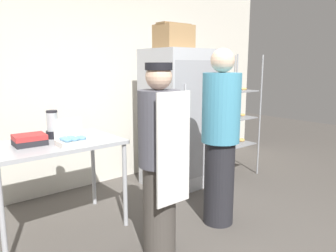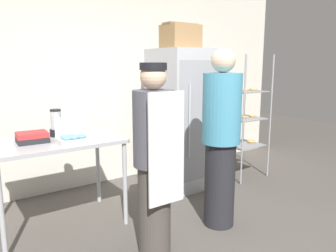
% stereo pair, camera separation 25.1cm
% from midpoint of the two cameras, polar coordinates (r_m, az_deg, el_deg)
% --- Properties ---
extents(back_wall, '(6.40, 0.12, 2.90)m').
position_cam_midpoint_polar(back_wall, '(4.52, -9.63, 8.47)').
color(back_wall, silver).
rests_on(back_wall, ground_plane).
extents(refrigerator, '(0.78, 0.75, 1.81)m').
position_cam_midpoint_polar(refrigerator, '(4.33, 4.59, 1.21)').
color(refrigerator, '#ADAFB5').
rests_on(refrigerator, ground_plane).
extents(baking_rack, '(0.58, 0.51, 1.75)m').
position_cam_midpoint_polar(baking_rack, '(4.83, 14.50, 1.40)').
color(baking_rack, '#93969B').
rests_on(baking_rack, ground_plane).
extents(prep_counter, '(1.21, 0.76, 0.89)m').
position_cam_midpoint_polar(prep_counter, '(3.32, -16.88, -3.95)').
color(prep_counter, '#ADAFB5').
rests_on(prep_counter, ground_plane).
extents(donut_box, '(0.27, 0.20, 0.24)m').
position_cam_midpoint_polar(donut_box, '(3.12, -14.11, -2.10)').
color(donut_box, silver).
rests_on(donut_box, prep_counter).
extents(blender_pitcher, '(0.13, 0.13, 0.28)m').
position_cam_midpoint_polar(blender_pitcher, '(3.46, -16.97, 0.29)').
color(blender_pitcher, black).
rests_on(blender_pitcher, prep_counter).
extents(binder_stack, '(0.28, 0.24, 0.10)m').
position_cam_midpoint_polar(binder_stack, '(3.27, -20.57, -1.88)').
color(binder_stack, '#232328').
rests_on(binder_stack, prep_counter).
extents(cardboard_storage_box, '(0.44, 0.34, 0.31)m').
position_cam_midpoint_polar(cardboard_storage_box, '(4.22, 3.97, 15.31)').
color(cardboard_storage_box, '#937047').
rests_on(cardboard_storage_box, refrigerator).
extents(person_baker, '(0.34, 0.36, 1.63)m').
position_cam_midpoint_polar(person_baker, '(2.72, 0.26, -5.67)').
color(person_baker, '#47423D').
rests_on(person_baker, ground_plane).
extents(person_customer, '(0.37, 0.37, 1.76)m').
position_cam_midpoint_polar(person_customer, '(3.26, 11.40, -2.12)').
color(person_customer, '#232328').
rests_on(person_customer, ground_plane).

